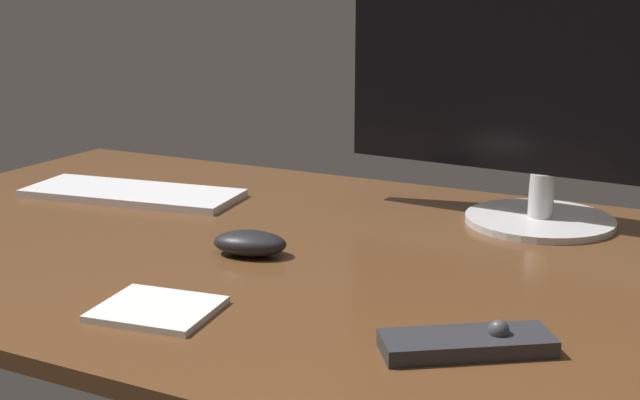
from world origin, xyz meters
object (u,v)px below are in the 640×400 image
object	(u,v)px
keyboard	(133,193)
notepad	(157,309)
monitor	(550,65)
computer_mouse	(250,243)
media_remote	(469,343)

from	to	relation	value
keyboard	notepad	world-z (taller)	keyboard
monitor	keyboard	bearing A→B (deg)	-162.79
monitor	notepad	bearing A→B (deg)	-113.85
monitor	keyboard	xyz separation A→B (cm)	(-63.99, -14.67, -22.70)
computer_mouse	media_remote	bearing A→B (deg)	-37.85
computer_mouse	notepad	world-z (taller)	computer_mouse
monitor	computer_mouse	distance (cm)	49.31
computer_mouse	notepad	bearing A→B (deg)	-99.00
media_remote	monitor	bearing A→B (deg)	60.46
monitor	media_remote	world-z (taller)	monitor
monitor	computer_mouse	world-z (taller)	monitor
keyboard	computer_mouse	bearing A→B (deg)	-35.63
monitor	notepad	xyz separation A→B (cm)	(-28.85, -53.93, -22.92)
notepad	keyboard	bearing A→B (deg)	131.83
keyboard	notepad	xyz separation A→B (cm)	(35.14, -39.26, -0.22)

